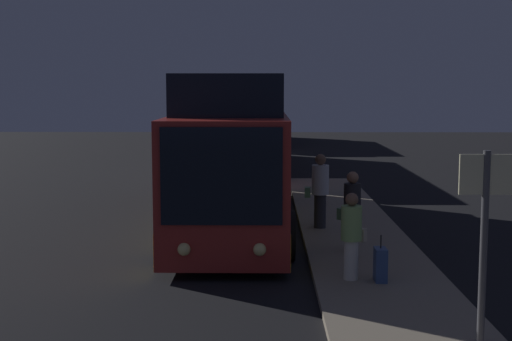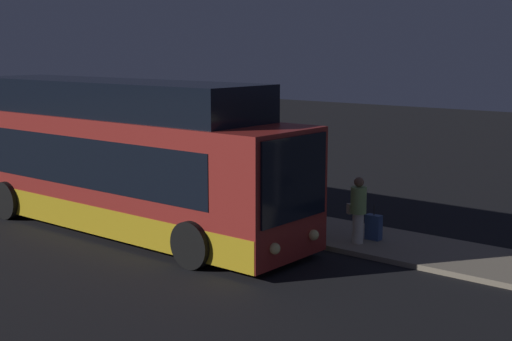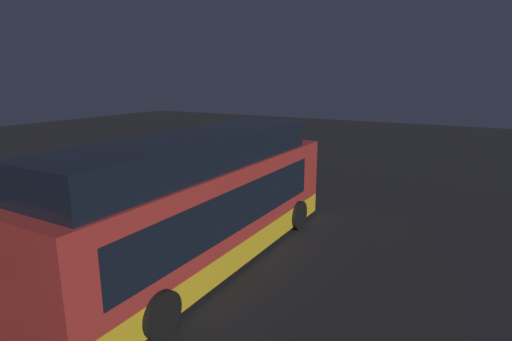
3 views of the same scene
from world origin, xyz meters
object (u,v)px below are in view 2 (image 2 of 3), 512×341
(bus_lead, at_px, (119,163))
(passenger_boarding, at_px, (358,208))
(suitcase, at_px, (374,227))
(passenger_with_bags, at_px, (204,180))
(passenger_waiting, at_px, (288,191))

(bus_lead, relative_size, passenger_boarding, 7.02)
(bus_lead, height_order, suitcase, bus_lead)
(bus_lead, bearing_deg, passenger_with_bags, 66.00)
(passenger_waiting, distance_m, suitcase, 2.45)
(bus_lead, bearing_deg, suitcase, 25.98)
(suitcase, bearing_deg, passenger_with_bags, -171.67)
(bus_lead, height_order, passenger_boarding, bus_lead)
(bus_lead, distance_m, suitcase, 6.59)
(passenger_waiting, distance_m, passenger_with_bags, 2.56)
(bus_lead, height_order, passenger_waiting, bus_lead)
(passenger_waiting, height_order, suitcase, passenger_waiting)
(bus_lead, distance_m, passenger_boarding, 6.18)
(passenger_with_bags, bearing_deg, suitcase, -167.43)
(passenger_with_bags, bearing_deg, passenger_waiting, -164.95)
(passenger_boarding, bearing_deg, bus_lead, 145.80)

